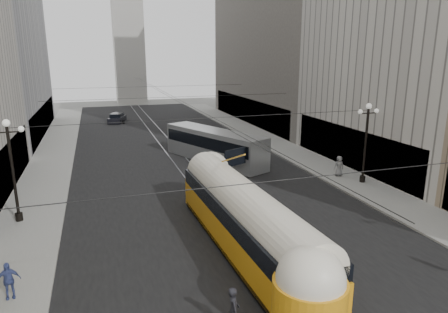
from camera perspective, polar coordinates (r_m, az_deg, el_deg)
road at (r=42.34m, az=-7.09°, el=0.39°), size 20.00×85.00×0.02m
sidewalk_left at (r=45.26m, az=-23.05°, el=0.34°), size 4.00×72.00×0.15m
sidewalk_right at (r=49.10m, az=5.99°, el=2.47°), size 4.00×72.00×0.15m
rail_left at (r=42.21m, az=-8.09°, el=0.31°), size 0.12×85.00×0.04m
rail_right at (r=42.48m, az=-6.10°, el=0.46°), size 0.12×85.00×0.04m
building_right_far at (r=62.59m, az=8.84°, el=19.90°), size 12.60×32.60×32.60m
distant_tower at (r=88.33m, az=-13.58°, el=17.18°), size 6.00×6.00×31.36m
lamppost_left_mid at (r=27.16m, az=-28.04°, el=-1.08°), size 1.86×0.44×6.37m
lamppost_right_mid at (r=33.43m, az=19.63°, el=2.44°), size 1.86×0.44×6.37m
catenary at (r=40.35m, az=-6.91°, el=8.19°), size 25.00×72.00×0.23m
streetcar at (r=21.30m, az=2.97°, el=-8.76°), size 3.20×17.11×3.75m
city_bus at (r=38.63m, az=-1.38°, el=1.72°), size 7.33×12.66×3.10m
sedan_white_far at (r=51.08m, az=-5.59°, el=3.55°), size 3.26×4.52×1.32m
sedan_dark_far at (r=63.42m, az=-15.03°, el=5.30°), size 3.10×4.85×1.42m
pedestrian_crossing_a at (r=15.99m, az=1.37°, el=-21.08°), size 0.55×0.75×1.88m
pedestrian_sidewalk_right at (r=35.12m, az=16.12°, el=-1.31°), size 0.91×0.63×1.73m
pedestrian_sidewalk_left at (r=19.81m, az=-28.47°, el=-15.30°), size 1.03×0.67×1.64m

